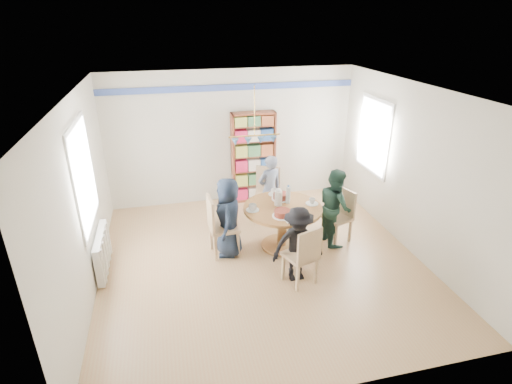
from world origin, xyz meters
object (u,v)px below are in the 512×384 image
object	(u,v)px
chair_far	(267,192)
person_right	(335,207)
person_left	(228,217)
bookshelf	(253,158)
chair_right	(341,213)
chair_near	(304,254)
dining_table	(282,217)
person_near	(298,245)
person_far	(269,190)
radiator	(103,252)
chair_left	(219,224)

from	to	relation	value
chair_far	person_right	xyz separation A→B (m)	(0.90, -1.08, 0.10)
person_left	bookshelf	size ratio (longest dim) A/B	0.71
bookshelf	chair_far	bearing A→B (deg)	-86.54
chair_right	chair_near	size ratio (longest dim) A/B	0.98
dining_table	person_near	size ratio (longest dim) A/B	1.10
chair_far	person_near	bearing A→B (deg)	-91.83
person_far	person_near	bearing A→B (deg)	70.31
dining_table	person_near	bearing A→B (deg)	-92.92
bookshelf	dining_table	bearing A→B (deg)	-88.84
radiator	chair_right	xyz separation A→B (m)	(3.92, 0.07, 0.16)
chair_left	chair_far	bearing A→B (deg)	43.79
person_right	person_near	distance (m)	1.31
dining_table	chair_far	xyz separation A→B (m)	(0.02, 1.05, 0.01)
chair_right	person_right	bearing A→B (deg)	-165.50
radiator	dining_table	bearing A→B (deg)	1.39
chair_far	chair_right	bearing A→B (deg)	-45.14
bookshelf	chair_right	bearing A→B (deg)	-60.88
chair_right	person_left	size ratio (longest dim) A/B	0.69
person_far	person_near	xyz separation A→B (m)	(-0.07, -1.83, -0.08)
person_left	person_right	bearing A→B (deg)	100.18
bookshelf	person_right	bearing A→B (deg)	-64.61
person_far	bookshelf	bearing A→B (deg)	-104.23
radiator	person_right	xyz separation A→B (m)	(3.77, 0.03, 0.32)
person_right	person_far	size ratio (longest dim) A/B	1.00
person_near	bookshelf	size ratio (longest dim) A/B	0.63
bookshelf	chair_left	bearing A→B (deg)	-117.68
radiator	bookshelf	xyz separation A→B (m)	(2.82, 2.04, 0.57)
dining_table	chair_left	bearing A→B (deg)	179.58
dining_table	person_far	size ratio (longest dim) A/B	0.98
radiator	person_left	distance (m)	1.98
radiator	bookshelf	size ratio (longest dim) A/B	0.53
person_far	radiator	bearing A→B (deg)	1.23
person_right	bookshelf	bearing A→B (deg)	25.87
radiator	chair_near	xyz separation A→B (m)	(2.86, -1.00, 0.17)
chair_near	dining_table	bearing A→B (deg)	89.80
person_left	person_near	bearing A→B (deg)	54.32
chair_near	person_left	bearing A→B (deg)	130.17
person_right	chair_near	bearing A→B (deg)	139.08
dining_table	person_far	world-z (taller)	person_far
chair_near	person_far	xyz separation A→B (m)	(0.03, 1.98, 0.14)
chair_left	person_far	xyz separation A→B (m)	(1.09, 0.90, 0.10)
chair_left	chair_far	distance (m)	1.50
dining_table	person_right	distance (m)	0.92
dining_table	chair_near	xyz separation A→B (m)	(-0.00, -1.07, -0.03)
person_right	bookshelf	distance (m)	2.23
bookshelf	person_far	bearing A→B (deg)	-86.68
chair_right	person_left	world-z (taller)	person_left
person_far	chair_left	bearing A→B (deg)	22.06
chair_left	bookshelf	bearing A→B (deg)	62.32
chair_near	person_far	size ratio (longest dim) A/B	0.71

